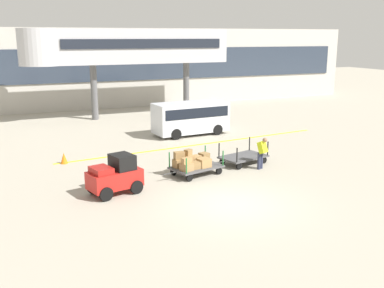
% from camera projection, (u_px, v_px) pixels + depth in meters
% --- Properties ---
extents(ground_plane, '(120.00, 120.00, 0.00)m').
position_uv_depth(ground_plane, '(232.00, 204.00, 17.08)').
color(ground_plane, '#A8A08E').
extents(apron_lead_line, '(16.95, 2.05, 0.01)m').
position_uv_depth(apron_lead_line, '(200.00, 144.00, 26.48)').
color(apron_lead_line, yellow).
rests_on(apron_lead_line, ground_plane).
extents(terminal_building, '(51.94, 2.51, 6.93)m').
position_uv_depth(terminal_building, '(93.00, 68.00, 39.46)').
color(terminal_building, '#BCB7AD').
rests_on(terminal_building, ground_plane).
extents(jet_bridge, '(15.87, 3.00, 6.78)m').
position_uv_depth(jet_bridge, '(120.00, 47.00, 34.04)').
color(jet_bridge, '#B7B7BC').
rests_on(jet_bridge, ground_plane).
extents(baggage_tug, '(2.31, 1.67, 1.58)m').
position_uv_depth(baggage_tug, '(115.00, 176.00, 18.06)').
color(baggage_tug, red).
rests_on(baggage_tug, ground_plane).
extents(baggage_cart_lead, '(3.09, 1.93, 1.16)m').
position_uv_depth(baggage_cart_lead, '(193.00, 163.00, 20.57)').
color(baggage_cart_lead, '#4C4C4F').
rests_on(baggage_cart_lead, ground_plane).
extents(baggage_cart_middle, '(3.09, 1.93, 1.10)m').
position_uv_depth(baggage_cart_middle, '(243.00, 157.00, 22.43)').
color(baggage_cart_middle, '#4C4C4F').
rests_on(baggage_cart_middle, ground_plane).
extents(baggage_handler, '(0.54, 0.55, 1.56)m').
position_uv_depth(baggage_handler, '(262.00, 152.00, 21.38)').
color(baggage_handler, '#2D334C').
rests_on(baggage_handler, ground_plane).
extents(shuttle_van, '(4.93, 2.27, 2.10)m').
position_uv_depth(shuttle_van, '(191.00, 116.00, 28.90)').
color(shuttle_van, silver).
rests_on(shuttle_van, ground_plane).
extents(safety_cone_near, '(0.36, 0.36, 0.55)m').
position_uv_depth(safety_cone_near, '(64.00, 158.00, 22.47)').
color(safety_cone_near, orange).
rests_on(safety_cone_near, ground_plane).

